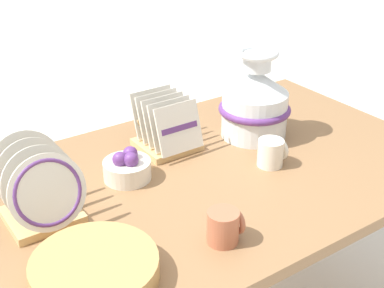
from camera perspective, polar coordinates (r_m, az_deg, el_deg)
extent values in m
cube|color=olive|center=(1.58, 0.00, -4.11)|extent=(1.59, 0.90, 0.03)
cylinder|color=olive|center=(2.44, 9.16, -1.96)|extent=(0.06, 0.06, 0.68)
cylinder|color=silver|center=(1.80, 6.66, 3.20)|extent=(0.22, 0.22, 0.15)
cone|color=silver|center=(1.75, 6.86, 6.64)|extent=(0.22, 0.22, 0.08)
cylinder|color=silver|center=(1.73, 6.98, 8.70)|extent=(0.09, 0.09, 0.06)
torus|color=silver|center=(1.72, 7.04, 9.59)|extent=(0.13, 0.13, 0.02)
torus|color=#60337A|center=(1.79, 6.69, 3.74)|extent=(0.24, 0.24, 0.02)
cube|color=tan|center=(1.44, -15.66, -7.32)|extent=(0.18, 0.17, 0.02)
cylinder|color=tan|center=(1.46, -19.10, -5.31)|extent=(0.01, 0.01, 0.07)
cylinder|color=tan|center=(1.49, -14.53, -3.95)|extent=(0.01, 0.01, 0.07)
cylinder|color=silver|center=(1.33, -15.12, -5.04)|extent=(0.19, 0.07, 0.19)
torus|color=#5B3375|center=(1.32, -15.09, -5.05)|extent=(0.17, 0.06, 0.16)
cylinder|color=silver|center=(1.37, -15.86, -4.09)|extent=(0.19, 0.07, 0.19)
cylinder|color=silver|center=(1.41, -16.56, -3.20)|extent=(0.19, 0.07, 0.19)
cylinder|color=silver|center=(1.45, -17.22, -2.36)|extent=(0.19, 0.07, 0.19)
cube|color=tan|center=(1.73, -2.71, -0.04)|extent=(0.18, 0.17, 0.02)
cylinder|color=tan|center=(1.74, -5.68, 1.56)|extent=(0.01, 0.01, 0.07)
cylinder|color=tan|center=(1.79, -2.19, 2.55)|extent=(0.01, 0.01, 0.07)
cube|color=silver|center=(1.64, -1.39, 1.71)|extent=(0.15, 0.05, 0.15)
cube|color=silver|center=(1.67, -2.09, 2.17)|extent=(0.15, 0.05, 0.15)
cube|color=silver|center=(1.69, -2.77, 2.61)|extent=(0.15, 0.05, 0.15)
cube|color=silver|center=(1.72, -3.43, 3.04)|extent=(0.15, 0.05, 0.15)
cube|color=silver|center=(1.75, -4.07, 3.45)|extent=(0.15, 0.05, 0.15)
cube|color=#5B3375|center=(1.63, -1.35, 1.71)|extent=(0.13, 0.01, 0.02)
cylinder|color=tan|center=(1.23, -10.23, -13.81)|extent=(0.28, 0.28, 0.01)
cylinder|color=tan|center=(1.23, -10.27, -13.49)|extent=(0.28, 0.28, 0.01)
cylinder|color=tan|center=(1.22, -10.30, -13.17)|extent=(0.28, 0.28, 0.01)
cylinder|color=tan|center=(1.22, -10.34, -12.85)|extent=(0.28, 0.28, 0.01)
cylinder|color=tan|center=(1.21, -10.38, -12.52)|extent=(0.28, 0.28, 0.01)
cylinder|color=tan|center=(1.21, -10.41, -12.19)|extent=(0.28, 0.28, 0.01)
cylinder|color=#B76647|center=(1.30, 3.32, -8.81)|extent=(0.08, 0.08, 0.08)
torus|color=#B76647|center=(1.32, 4.69, -8.17)|extent=(0.01, 0.07, 0.07)
cylinder|color=silver|center=(1.63, 8.36, -0.94)|extent=(0.08, 0.08, 0.08)
torus|color=silver|center=(1.65, 9.38, -0.52)|extent=(0.01, 0.07, 0.07)
cylinder|color=silver|center=(1.56, -6.93, -2.76)|extent=(0.14, 0.14, 0.06)
sphere|color=#60337A|center=(1.53, -7.70, -1.62)|extent=(0.04, 0.04, 0.04)
sphere|color=#60337A|center=(1.56, -6.60, -1.04)|extent=(0.04, 0.04, 0.04)
sphere|color=#60337A|center=(1.53, -6.53, -1.69)|extent=(0.04, 0.04, 0.04)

